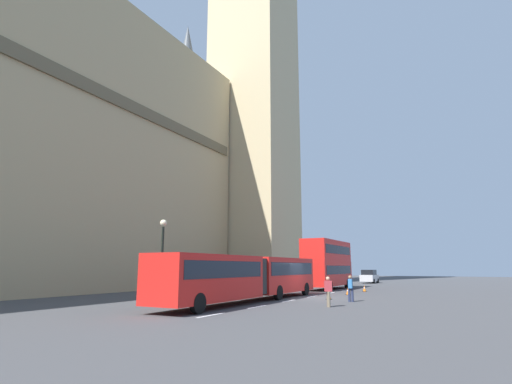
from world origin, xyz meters
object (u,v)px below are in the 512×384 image
(sedan_lead, at_px, (369,276))
(traffic_cone_east, at_px, (364,288))
(traffic_cone_west, at_px, (329,295))
(traffic_cone_middle, at_px, (348,291))
(clock_tower, at_px, (254,23))
(pedestrian_near_cones, at_px, (328,290))
(double_decker_bus, at_px, (327,262))
(pedestrian_by_kerb, at_px, (350,287))
(street_lamp, at_px, (162,254))
(articulated_bus, at_px, (249,274))

(sedan_lead, xyz_separation_m, traffic_cone_east, (-20.64, -3.95, -0.63))
(traffic_cone_west, bearing_deg, sedan_lead, 7.02)
(traffic_cone_west, relative_size, traffic_cone_middle, 1.00)
(clock_tower, relative_size, pedestrian_near_cones, 45.68)
(sedan_lead, bearing_deg, traffic_cone_middle, -171.68)
(double_decker_bus, distance_m, sedan_lead, 18.54)
(clock_tower, height_order, traffic_cone_west, clock_tower)
(sedan_lead, distance_m, pedestrian_by_kerb, 32.58)
(traffic_cone_middle, distance_m, street_lamp, 15.73)
(articulated_bus, height_order, sedan_lead, articulated_bus)
(pedestrian_near_cones, xyz_separation_m, pedestrian_by_kerb, (4.03, -0.22, 0.00))
(clock_tower, bearing_deg, articulated_bus, -152.50)
(articulated_bus, bearing_deg, pedestrian_by_kerb, -62.23)
(street_lamp, distance_m, pedestrian_by_kerb, 12.45)
(articulated_bus, height_order, double_decker_bus, double_decker_bus)
(double_decker_bus, relative_size, street_lamp, 1.79)
(articulated_bus, height_order, traffic_cone_east, articulated_bus)
(sedan_lead, distance_m, traffic_cone_east, 21.02)
(clock_tower, xyz_separation_m, pedestrian_near_cones, (-27.81, -19.65, -39.54))
(pedestrian_near_cones, bearing_deg, double_decker_bus, 17.79)
(traffic_cone_west, bearing_deg, clock_tower, 38.60)
(double_decker_bus, bearing_deg, pedestrian_near_cones, -162.21)
(traffic_cone_east, bearing_deg, traffic_cone_west, 179.14)
(pedestrian_by_kerb, bearing_deg, sedan_lead, 10.04)
(articulated_bus, xyz_separation_m, traffic_cone_west, (4.34, -4.00, -1.46))
(articulated_bus, relative_size, traffic_cone_west, 30.46)
(traffic_cone_middle, relative_size, pedestrian_near_cones, 0.34)
(traffic_cone_east, bearing_deg, clock_tower, 55.79)
(traffic_cone_west, height_order, pedestrian_near_cones, pedestrian_near_cones)
(traffic_cone_middle, bearing_deg, traffic_cone_east, -2.35)
(traffic_cone_east, height_order, street_lamp, street_lamp)
(traffic_cone_middle, bearing_deg, clock_tower, 45.98)
(articulated_bus, relative_size, double_decker_bus, 1.87)
(double_decker_bus, xyz_separation_m, traffic_cone_west, (-12.39, -4.01, -2.43))
(articulated_bus, bearing_deg, sedan_lead, -0.33)
(pedestrian_near_cones, bearing_deg, articulated_bus, 80.69)
(clock_tower, relative_size, sedan_lead, 17.55)
(traffic_cone_west, height_order, pedestrian_by_kerb, pedestrian_by_kerb)
(articulated_bus, distance_m, pedestrian_near_cones, 5.80)
(traffic_cone_east, xyz_separation_m, pedestrian_by_kerb, (-11.45, -1.73, 0.63))
(street_lamp, relative_size, pedestrian_by_kerb, 3.12)
(traffic_cone_west, height_order, street_lamp, street_lamp)
(clock_tower, distance_m, pedestrian_near_cones, 52.18)
(clock_tower, height_order, pedestrian_near_cones, clock_tower)
(sedan_lead, relative_size, street_lamp, 0.83)
(double_decker_bus, relative_size, sedan_lead, 2.14)
(double_decker_bus, bearing_deg, sedan_lead, -0.64)
(traffic_cone_west, bearing_deg, street_lamp, 132.35)
(sedan_lead, bearing_deg, pedestrian_near_cones, -171.40)
(double_decker_bus, distance_m, street_lamp, 20.65)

